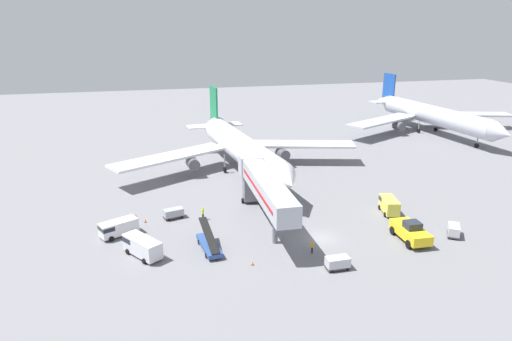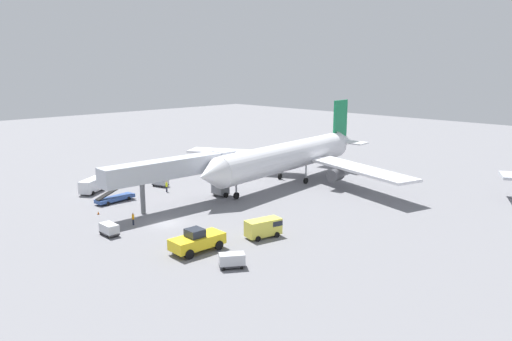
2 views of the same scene
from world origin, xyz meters
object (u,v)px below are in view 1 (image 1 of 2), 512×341
safety_cone_bravo (253,263)px  airplane_background (431,115)px  service_van_far_center (118,228)px  jet_bridge (263,185)px  service_van_outer_left (142,246)px  ground_crew_worker_foreground (203,213)px  ground_crew_worker_midground (312,247)px  airplane_at_gate (240,147)px  safety_cone_alpha (136,216)px  belt_loader_truck (209,244)px  baggage_cart_outer_right (173,213)px  pushback_tug (410,231)px  service_van_near_right (389,204)px  baggage_cart_rear_left (338,263)px  baggage_cart_rear_right (454,230)px  safety_cone_charlie (145,221)px

safety_cone_bravo → airplane_background: 81.44m
safety_cone_bravo → service_van_far_center: bearing=142.5°
jet_bridge → service_van_outer_left: 18.14m
ground_crew_worker_foreground → ground_crew_worker_midground: size_ratio=1.12×
safety_cone_bravo → airplane_at_gate: bearing=80.1°
safety_cone_bravo → safety_cone_alpha: bearing=126.9°
belt_loader_truck → baggage_cart_outer_right: belt_loader_truck is taller
pushback_tug → service_van_near_right: bearing=77.3°
airplane_background → safety_cone_alpha: bearing=-153.2°
baggage_cart_rear_left → safety_cone_bravo: baggage_cart_rear_left is taller
service_van_near_right → service_van_far_center: size_ratio=0.92×
baggage_cart_rear_left → ground_crew_worker_midground: bearing=108.7°
service_van_outer_left → baggage_cart_rear_right: (39.90, -4.67, -0.46)m
jet_bridge → baggage_cart_rear_left: size_ratio=8.41×
service_van_outer_left → jet_bridge: bearing=18.7°
jet_bridge → service_van_near_right: size_ratio=4.68×
pushback_tug → service_van_far_center: 38.16m
ground_crew_worker_midground → baggage_cart_rear_left: bearing=-71.3°
service_van_outer_left → airplane_background: bearing=34.0°
airplane_at_gate → safety_cone_charlie: 26.69m
baggage_cart_rear_right → ground_crew_worker_midground: ground_crew_worker_midground is taller
service_van_near_right → airplane_background: bearing=50.3°
safety_cone_alpha → safety_cone_bravo: (13.15, -17.49, -0.02)m
ground_crew_worker_foreground → ground_crew_worker_midground: (11.53, -13.29, -0.10)m
service_van_near_right → safety_cone_charlie: bearing=171.5°
airplane_at_gate → service_van_far_center: (-21.46, -22.74, -3.69)m
baggage_cart_outer_right → safety_cone_alpha: bearing=162.3°
belt_loader_truck → service_van_outer_left: 8.14m
jet_bridge → safety_cone_charlie: (-16.13, 4.11, -5.35)m
baggage_cart_outer_right → safety_cone_bravo: size_ratio=6.30×
pushback_tug → safety_cone_charlie: 35.97m
baggage_cart_rear_left → ground_crew_worker_foreground: bearing=126.5°
service_van_far_center → baggage_cart_rear_right: 44.28m
ground_crew_worker_foreground → belt_loader_truck: bearing=-93.1°
ground_crew_worker_midground → safety_cone_alpha: ground_crew_worker_midground is taller
baggage_cart_rear_right → safety_cone_bravo: 27.51m
ground_crew_worker_midground → pushback_tug: bearing=0.7°
airplane_at_gate → service_van_outer_left: airplane_at_gate is taller
ground_crew_worker_midground → safety_cone_bravo: 7.82m
belt_loader_truck → service_van_far_center: belt_loader_truck is taller
baggage_cart_rear_left → service_van_near_right: bearing=43.4°
safety_cone_bravo → airplane_background: bearing=42.2°
service_van_far_center → airplane_background: (75.67, 42.79, 3.53)m
baggage_cart_rear_right → safety_cone_charlie: size_ratio=5.70×
service_van_far_center → safety_cone_bravo: service_van_far_center is taller
service_van_far_center → ground_crew_worker_foreground: (11.61, 2.50, -0.20)m
airplane_at_gate → safety_cone_charlie: bearing=-132.9°
ground_crew_worker_midground → safety_cone_bravo: size_ratio=3.45×
ground_crew_worker_foreground → jet_bridge: bearing=-21.1°
baggage_cart_rear_right → safety_cone_charlie: (-39.33, 14.42, -0.59)m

